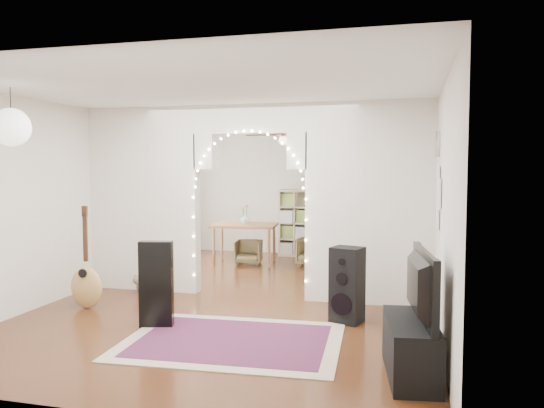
% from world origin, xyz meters
% --- Properties ---
extents(floor, '(7.50, 7.50, 0.00)m').
position_xyz_m(floor, '(0.00, 0.00, 0.00)').
color(floor, black).
rests_on(floor, ground).
extents(ceiling, '(5.00, 7.50, 0.02)m').
position_xyz_m(ceiling, '(0.00, 0.00, 2.70)').
color(ceiling, white).
rests_on(ceiling, wall_back).
extents(wall_back, '(5.00, 0.02, 2.70)m').
position_xyz_m(wall_back, '(0.00, 3.75, 1.35)').
color(wall_back, silver).
rests_on(wall_back, floor).
extents(wall_front, '(5.00, 0.02, 2.70)m').
position_xyz_m(wall_front, '(0.00, -3.75, 1.35)').
color(wall_front, silver).
rests_on(wall_front, floor).
extents(wall_left, '(0.02, 7.50, 2.70)m').
position_xyz_m(wall_left, '(-2.50, 0.00, 1.35)').
color(wall_left, silver).
rests_on(wall_left, floor).
extents(wall_right, '(0.02, 7.50, 2.70)m').
position_xyz_m(wall_right, '(2.50, 0.00, 1.35)').
color(wall_right, silver).
rests_on(wall_right, floor).
extents(divider_wall, '(5.00, 0.20, 2.70)m').
position_xyz_m(divider_wall, '(0.00, 0.00, 1.42)').
color(divider_wall, silver).
rests_on(divider_wall, floor).
extents(fairy_lights, '(1.64, 0.04, 1.60)m').
position_xyz_m(fairy_lights, '(0.00, -0.13, 1.55)').
color(fairy_lights, '#FFEABF').
rests_on(fairy_lights, divider_wall).
extents(window, '(0.04, 1.20, 1.40)m').
position_xyz_m(window, '(-2.47, 1.80, 1.50)').
color(window, white).
rests_on(window, wall_left).
extents(wall_clock, '(0.03, 0.31, 0.31)m').
position_xyz_m(wall_clock, '(2.48, -0.60, 2.10)').
color(wall_clock, white).
rests_on(wall_clock, wall_right).
extents(picture_frames, '(0.02, 0.50, 0.70)m').
position_xyz_m(picture_frames, '(2.48, -1.00, 1.50)').
color(picture_frames, white).
rests_on(picture_frames, wall_right).
extents(paper_lantern, '(0.40, 0.40, 0.40)m').
position_xyz_m(paper_lantern, '(-1.90, -2.40, 2.25)').
color(paper_lantern, white).
rests_on(paper_lantern, ceiling).
extents(ceiling_fan, '(1.10, 1.10, 0.30)m').
position_xyz_m(ceiling_fan, '(0.00, 2.00, 2.40)').
color(ceiling_fan, gold).
rests_on(ceiling_fan, ceiling).
extents(area_rug, '(2.36, 1.83, 0.02)m').
position_xyz_m(area_rug, '(0.39, -1.96, 0.01)').
color(area_rug, maroon).
rests_on(area_rug, floor).
extents(guitar_case, '(0.40, 0.21, 0.99)m').
position_xyz_m(guitar_case, '(-0.62, -1.69, 0.50)').
color(guitar_case, black).
rests_on(guitar_case, floor).
extents(acoustic_guitar, '(0.46, 0.17, 1.13)m').
position_xyz_m(acoustic_guitar, '(-1.87, -1.19, 0.49)').
color(acoustic_guitar, '#AE7B45').
rests_on(acoustic_guitar, floor).
extents(tabby_cat, '(0.29, 0.45, 0.30)m').
position_xyz_m(tabby_cat, '(-1.55, -0.26, 0.12)').
color(tabby_cat, brown).
rests_on(tabby_cat, floor).
extents(floor_speaker, '(0.42, 0.39, 0.89)m').
position_xyz_m(floor_speaker, '(1.47, -0.96, 0.44)').
color(floor_speaker, black).
rests_on(floor_speaker, floor).
extents(media_console, '(0.53, 1.04, 0.50)m').
position_xyz_m(media_console, '(2.20, -2.45, 0.25)').
color(media_console, black).
rests_on(media_console, floor).
extents(tv, '(0.28, 1.08, 0.62)m').
position_xyz_m(tv, '(2.20, -2.45, 0.81)').
color(tv, black).
rests_on(tv, media_console).
extents(bookcase, '(1.33, 0.35, 1.37)m').
position_xyz_m(bookcase, '(0.24, 3.50, 0.68)').
color(bookcase, tan).
rests_on(bookcase, floor).
extents(dining_table, '(1.28, 0.92, 0.76)m').
position_xyz_m(dining_table, '(-0.85, 2.40, 0.68)').
color(dining_table, brown).
rests_on(dining_table, floor).
extents(flower_vase, '(0.20, 0.20, 0.19)m').
position_xyz_m(flower_vase, '(-0.85, 2.40, 0.85)').
color(flower_vase, white).
rests_on(flower_vase, dining_table).
extents(dining_chair_left, '(0.55, 0.56, 0.45)m').
position_xyz_m(dining_chair_left, '(-0.76, 2.36, 0.23)').
color(dining_chair_left, brown).
rests_on(dining_chair_left, floor).
extents(dining_chair_right, '(0.66, 0.67, 0.53)m').
position_xyz_m(dining_chair_right, '(0.49, 2.48, 0.27)').
color(dining_chair_right, brown).
rests_on(dining_chair_right, floor).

